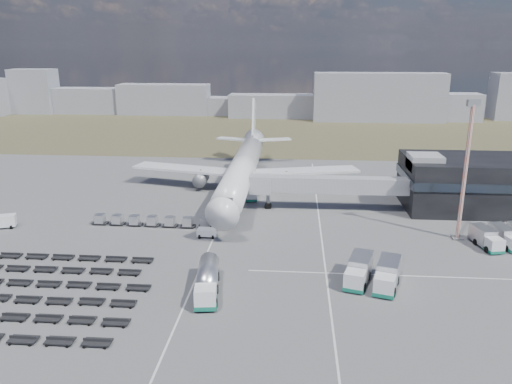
{
  "coord_description": "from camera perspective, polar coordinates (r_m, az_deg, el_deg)",
  "views": [
    {
      "loc": [
        11.25,
        -72.92,
        30.93
      ],
      "look_at": [
        4.0,
        18.12,
        4.0
      ],
      "focal_mm": 35.0,
      "sensor_mm": 36.0,
      "label": 1
    }
  ],
  "objects": [
    {
      "name": "ground",
      "position": [
        80.0,
        -3.91,
        -6.35
      ],
      "size": [
        420.0,
        420.0,
        0.0
      ],
      "primitive_type": "plane",
      "color": "#565659",
      "rests_on": "ground"
    },
    {
      "name": "skyline",
      "position": [
        224.92,
        2.24,
        10.47
      ],
      "size": [
        323.43,
        27.42,
        20.34
      ],
      "color": "gray",
      "rests_on": "ground"
    },
    {
      "name": "terminal",
      "position": [
        106.67,
        24.42,
        1.0
      ],
      "size": [
        30.4,
        16.4,
        11.0
      ],
      "color": "black",
      "rests_on": "ground"
    },
    {
      "name": "floodlight_mast",
      "position": [
        86.61,
        22.79,
        2.16
      ],
      "size": [
        2.19,
        1.77,
        22.94
      ],
      "rotation": [
        0.0,
        0.0,
        0.27
      ],
      "color": "#B0381C",
      "rests_on": "ground"
    },
    {
      "name": "jet_bridge",
      "position": [
        96.98,
        7.14,
        0.82
      ],
      "size": [
        30.3,
        3.8,
        7.05
      ],
      "color": "#939399",
      "rests_on": "ground"
    },
    {
      "name": "baggage_dollies",
      "position": [
        72.51,
        -25.35,
        -10.21
      ],
      "size": [
        32.76,
        23.08,
        0.74
      ],
      "rotation": [
        0.0,
        0.0,
        0.0
      ],
      "color": "black",
      "rests_on": "ground"
    },
    {
      "name": "catering_truck",
      "position": [
        104.18,
        -0.58,
        -0.1
      ],
      "size": [
        2.97,
        5.74,
        2.52
      ],
      "rotation": [
        0.0,
        0.0,
        0.13
      ],
      "color": "white",
      "rests_on": "ground"
    },
    {
      "name": "fuel_tanker",
      "position": [
        65.73,
        -5.6,
        -10.01
      ],
      "size": [
        3.98,
        11.05,
        3.49
      ],
      "rotation": [
        0.0,
        0.0,
        0.12
      ],
      "color": "white",
      "rests_on": "ground"
    },
    {
      "name": "pushback_tug",
      "position": [
        84.17,
        -5.61,
        -4.68
      ],
      "size": [
        3.3,
        1.93,
        1.46
      ],
      "primitive_type": "cube",
      "rotation": [
        0.0,
        0.0,
        -0.03
      ],
      "color": "white",
      "rests_on": "ground"
    },
    {
      "name": "service_trucks_near",
      "position": [
        69.35,
        13.22,
        -8.97
      ],
      "size": [
        8.49,
        9.34,
        3.13
      ],
      "rotation": [
        0.0,
        0.0,
        -0.3
      ],
      "color": "white",
      "rests_on": "ground"
    },
    {
      "name": "grass_strip",
      "position": [
        185.86,
        1.03,
        6.85
      ],
      "size": [
        420.0,
        90.0,
        0.01
      ],
      "primitive_type": "cube",
      "color": "brown",
      "rests_on": "ground"
    },
    {
      "name": "airliner",
      "position": [
        108.96,
        -1.5,
        2.81
      ],
      "size": [
        51.59,
        64.53,
        17.62
      ],
      "color": "white",
      "rests_on": "ground"
    },
    {
      "name": "uld_row",
      "position": [
        90.42,
        -11.78,
        -3.25
      ],
      "size": [
        21.88,
        2.09,
        1.69
      ],
      "rotation": [
        0.0,
        0.0,
        -0.02
      ],
      "color": "black",
      "rests_on": "ground"
    },
    {
      "name": "utility_van",
      "position": [
        98.32,
        -27.0,
        -3.05
      ],
      "size": [
        4.79,
        3.33,
        2.33
      ],
      "primitive_type": "cube",
      "rotation": [
        0.0,
        0.0,
        0.34
      ],
      "color": "white",
      "rests_on": "ground"
    },
    {
      "name": "service_trucks_far",
      "position": [
        89.31,
        26.65,
        -4.64
      ],
      "size": [
        10.26,
        8.56,
        2.75
      ],
      "rotation": [
        0.0,
        0.0,
        0.21
      ],
      "color": "white",
      "rests_on": "ground"
    },
    {
      "name": "lane_markings",
      "position": [
        81.99,
        3.2,
        -5.76
      ],
      "size": [
        47.12,
        110.0,
        0.01
      ],
      "color": "silver",
      "rests_on": "ground"
    }
  ]
}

